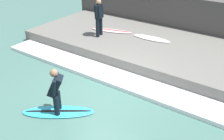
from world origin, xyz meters
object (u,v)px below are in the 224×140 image
object	(u,v)px
surfer_waiting_near	(99,16)
surfer_riding	(56,89)
surfboard_riding	(58,112)
surfboard_waiting_near	(112,31)
surfboard_spare	(151,38)

from	to	relation	value
surfer_waiting_near	surfer_riding	bearing A→B (deg)	-156.43
surfboard_riding	surfboard_waiting_near	world-z (taller)	surfboard_waiting_near
surfboard_riding	surfer_waiting_near	distance (m)	5.16
surfer_waiting_near	surfboard_spare	world-z (taller)	surfer_waiting_near
surfer_riding	surfer_waiting_near	distance (m)	5.01
surfboard_riding	surfboard_spare	world-z (taller)	surfboard_spare
surfer_riding	surfboard_waiting_near	size ratio (longest dim) A/B	0.69
surfboard_riding	surfboard_waiting_near	xyz separation A→B (m)	(5.34, 1.87, 0.51)
surfer_waiting_near	surfboard_spare	bearing A→B (deg)	-64.70
surfboard_riding	surfer_riding	distance (m)	0.78
surfer_riding	surfboard_waiting_near	xyz separation A→B (m)	(5.34, 1.87, -0.27)
surfer_riding	surfboard_spare	bearing A→B (deg)	-0.85
surfer_riding	surfboard_waiting_near	world-z (taller)	surfer_riding
surfboard_riding	surfer_riding	world-z (taller)	surfer_riding
surfer_riding	surfer_waiting_near	size ratio (longest dim) A/B	0.85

